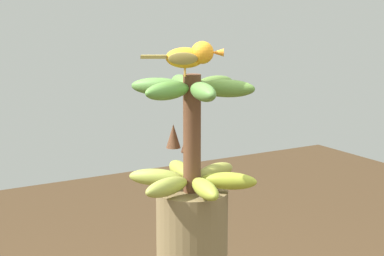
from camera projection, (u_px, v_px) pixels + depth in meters
banana_bunch at (192, 134)px, 1.55m from camera, size 0.32×0.33×0.29m
perched_bird at (192, 56)px, 1.48m from camera, size 0.18×0.11×0.08m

